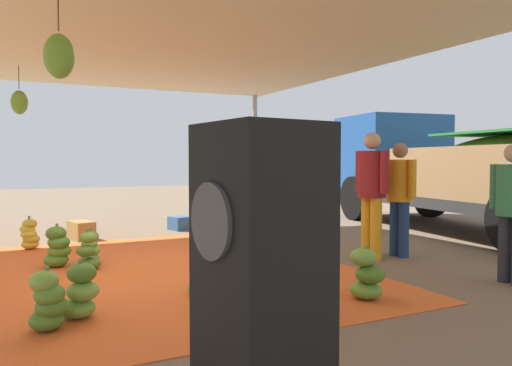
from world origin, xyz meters
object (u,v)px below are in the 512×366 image
banana_bunch_13 (89,252)px  banana_bunch_9 (273,242)px  banana_bunch_14 (265,277)px  banana_bunch_5 (230,230)px  banana_bunch_11 (91,248)px  cargo_truck_main (455,168)px  banana_bunch_6 (275,249)px  banana_bunch_2 (367,276)px  banana_bunch_1 (303,287)px  banana_bunch_12 (30,235)px  banana_bunch_7 (48,303)px  banana_bunch_3 (58,248)px  worker_0 (400,190)px  worker_2 (372,185)px  speaker_stack (261,314)px  banana_bunch_4 (247,249)px  crate_1 (180,223)px  banana_bunch_0 (204,271)px  banana_bunch_10 (80,293)px  banana_bunch_15 (243,259)px  crate_0 (81,231)px

banana_bunch_13 → banana_bunch_9: bearing=85.8°
banana_bunch_14 → banana_bunch_5: bearing=162.2°
banana_bunch_11 → cargo_truck_main: cargo_truck_main is taller
banana_bunch_6 → banana_bunch_11: bearing=-120.1°
banana_bunch_2 → banana_bunch_11: 3.70m
banana_bunch_1 → banana_bunch_12: size_ratio=1.04×
banana_bunch_7 → banana_bunch_3: bearing=173.9°
worker_0 → worker_2: size_ratio=0.92×
banana_bunch_14 → worker_2: bearing=117.5°
speaker_stack → banana_bunch_4: bearing=155.3°
worker_0 → crate_1: 4.51m
banana_bunch_6 → banana_bunch_9: size_ratio=1.15×
banana_bunch_2 → banana_bunch_5: (-3.63, 0.13, -0.02)m
banana_bunch_14 → crate_1: banana_bunch_14 is taller
banana_bunch_5 → worker_2: worker_2 is taller
banana_bunch_3 → banana_bunch_5: banana_bunch_3 is taller
banana_bunch_0 → banana_bunch_13: 1.91m
banana_bunch_6 → worker_0: size_ratio=0.32×
banana_bunch_13 → cargo_truck_main: size_ratio=0.08×
banana_bunch_2 → banana_bunch_4: size_ratio=1.03×
cargo_truck_main → banana_bunch_7: bearing=-70.1°
banana_bunch_3 → worker_0: (1.37, 4.41, 0.69)m
banana_bunch_2 → banana_bunch_12: banana_bunch_2 is taller
banana_bunch_12 → banana_bunch_14: banana_bunch_14 is taller
worker_2 → banana_bunch_3: bearing=-108.9°
banana_bunch_1 → banana_bunch_10: (-0.73, -1.78, -0.01)m
banana_bunch_9 → banana_bunch_13: banana_bunch_13 is taller
banana_bunch_7 → banana_bunch_12: banana_bunch_7 is taller
banana_bunch_2 → banana_bunch_15: bearing=-154.9°
banana_bunch_7 → worker_2: 4.42m
banana_bunch_4 → speaker_stack: speaker_stack is taller
banana_bunch_0 → banana_bunch_15: (-0.51, 0.68, -0.03)m
banana_bunch_1 → banana_bunch_5: banana_bunch_1 is taller
banana_bunch_2 → crate_0: 5.49m
banana_bunch_14 → banana_bunch_15: banana_bunch_14 is taller
banana_bunch_2 → banana_bunch_15: 1.57m
banana_bunch_2 → crate_0: (-5.11, -2.02, -0.08)m
banana_bunch_14 → crate_0: size_ratio=1.07×
banana_bunch_2 → banana_bunch_10: size_ratio=1.04×
banana_bunch_5 → crate_0: 2.61m
banana_bunch_1 → banana_bunch_3: (-3.02, -1.78, 0.01)m
banana_bunch_14 → worker_2: worker_2 is taller
banana_bunch_3 → cargo_truck_main: 7.37m
banana_bunch_4 → worker_2: worker_2 is taller
banana_bunch_6 → banana_bunch_13: size_ratio=1.01×
banana_bunch_6 → banana_bunch_14: (1.39, -0.88, 0.02)m
worker_2 → worker_0: bearing=86.7°
banana_bunch_0 → crate_1: bearing=165.1°
banana_bunch_5 → banana_bunch_12: size_ratio=1.01×
cargo_truck_main → banana_bunch_1: bearing=-59.5°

